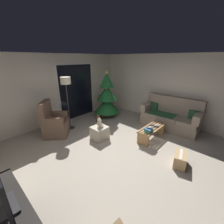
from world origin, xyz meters
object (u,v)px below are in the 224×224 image
object	(u,v)px
remote_white	(157,125)
remote_silver	(150,127)
book_stack	(149,130)
christmas_tree	(107,97)
remote_graphite	(152,125)
teddy_bear_cream	(100,123)
coffee_table	(152,131)
cell_phone	(150,129)
cardboard_box_taped_mid_floor	(180,159)
remote_black	(156,127)
teddy_bear_chestnut_by_tree	(98,118)
couch	(170,117)
television	(0,186)
floor_lamp	(66,86)
ottoman	(100,133)
armchair	(54,124)

from	to	relation	value
remote_white	remote_silver	distance (m)	0.30
book_stack	christmas_tree	world-z (taller)	christmas_tree
remote_graphite	teddy_bear_cream	distance (m)	1.61
coffee_table	remote_white	xyz separation A→B (m)	(0.21, -0.05, 0.13)
cell_phone	cardboard_box_taped_mid_floor	world-z (taller)	cell_phone
remote_black	teddy_bear_cream	distance (m)	1.72
cardboard_box_taped_mid_floor	teddy_bear_chestnut_by_tree	bearing A→B (deg)	83.32
book_stack	teddy_bear_cream	bearing A→B (deg)	120.74
couch	television	distance (m)	4.86
floor_lamp	ottoman	xyz separation A→B (m)	(0.23, -1.28, -1.31)
floor_lamp	christmas_tree	bearing A→B (deg)	-5.37
remote_graphite	cell_phone	distance (m)	0.49
cell_phone	floor_lamp	distance (m)	2.90
coffee_table	remote_silver	xyz separation A→B (m)	(-0.07, 0.03, 0.13)
couch	television	world-z (taller)	television
floor_lamp	remote_white	bearing A→B (deg)	-58.62
remote_graphite	ottoman	bearing A→B (deg)	98.33
remote_black	couch	bearing A→B (deg)	-27.47
television	christmas_tree	bearing A→B (deg)	30.72
remote_graphite	cell_phone	world-z (taller)	cell_phone
remote_white	ottoman	size ratio (longest dim) A/B	0.35
remote_black	book_stack	distance (m)	0.45
remote_white	remote_silver	world-z (taller)	same
christmas_tree	teddy_bear_cream	world-z (taller)	christmas_tree
remote_silver	armchair	bearing A→B (deg)	-115.27
couch	remote_graphite	bearing A→B (deg)	171.11
remote_graphite	remote_black	bearing A→B (deg)	-133.31
book_stack	ottoman	xyz separation A→B (m)	(-0.74, 1.24, -0.24)
remote_graphite	floor_lamp	distance (m)	2.98
couch	cardboard_box_taped_mid_floor	world-z (taller)	couch
remote_graphite	floor_lamp	world-z (taller)	floor_lamp
floor_lamp	cardboard_box_taped_mid_floor	size ratio (longest dim) A/B	3.44
book_stack	floor_lamp	distance (m)	2.90
armchair	book_stack	bearing A→B (deg)	-57.58
cell_phone	book_stack	bearing A→B (deg)	116.88
coffee_table	remote_black	bearing A→B (deg)	-38.66
teddy_bear_cream	remote_graphite	bearing A→B (deg)	-42.03
remote_silver	ottoman	distance (m)	1.53
teddy_bear_chestnut_by_tree	cardboard_box_taped_mid_floor	world-z (taller)	cardboard_box_taped_mid_floor
remote_black	floor_lamp	world-z (taller)	floor_lamp
remote_black	television	bearing A→B (deg)	152.94
christmas_tree	armchair	distance (m)	2.32
remote_silver	remote_graphite	bearing A→B (deg)	130.75
floor_lamp	ottoman	bearing A→B (deg)	-80.01
christmas_tree	floor_lamp	size ratio (longest dim) A/B	1.06
couch	teddy_bear_chestnut_by_tree	xyz separation A→B (m)	(-1.38, 2.24, -0.28)
cell_phone	christmas_tree	xyz separation A→B (m)	(0.71, 2.38, 0.36)
remote_silver	christmas_tree	xyz separation A→B (m)	(0.44, 2.25, 0.46)
remote_white	teddy_bear_chestnut_by_tree	size ratio (longest dim) A/B	0.55
armchair	floor_lamp	world-z (taller)	floor_lamp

